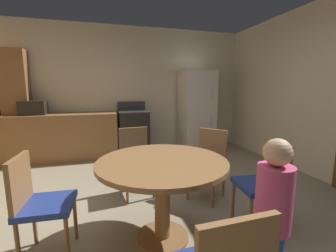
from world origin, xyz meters
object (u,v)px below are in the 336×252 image
Objects in this scene: chair_north at (136,156)px; person_child at (272,218)px; chair_northeast at (209,159)px; chair_west at (38,200)px; oven_range at (134,132)px; dining_table at (162,178)px; chair_east at (265,180)px; microwave at (33,108)px; refrigerator at (197,111)px.

person_child is at bearing 13.51° from chair_north.
chair_northeast is 1.89m from chair_west.
oven_range is 1.26× the size of chair_west.
chair_east is (1.01, -0.10, -0.10)m from dining_table.
oven_range is 1.01× the size of person_child.
microwave is at bearing 107.77° from chair_west.
dining_table is 1.33× the size of chair_west.
oven_range is 3.10m from chair_east.
chair_north is at bearing -96.37° from oven_range.
chair_east is 0.80× the size of person_child.
person_child is at bearing -83.49° from oven_range.
oven_range is 0.95× the size of dining_table.
person_child is (2.27, -3.64, -0.45)m from microwave.
chair_north is 0.95m from chair_northeast.
microwave is 4.09m from chair_east.
chair_east is (0.91, -2.97, 0.03)m from oven_range.
chair_west is at bearing 1.11° from chair_east.
chair_northeast is 0.80× the size of person_child.
refrigerator is 1.61× the size of person_child.
dining_table is (1.75, -2.87, -0.43)m from microwave.
person_child is (-0.26, -1.43, 0.08)m from chair_northeast.
chair_north is 1.00× the size of chair_northeast.
chair_east and chair_northeast have the same top height.
microwave is 0.40× the size of person_child.
dining_table is 1.02m from chair_northeast.
dining_table is 0.93m from person_child.
chair_north is at bearing 49.47° from chair_west.
oven_range is at bearing 177.83° from refrigerator.
person_child is (-1.00, -3.59, -0.30)m from refrigerator.
oven_range is 1.48m from refrigerator.
chair_east is (-0.51, -2.91, -0.38)m from refrigerator.
microwave reaches higher than chair_west.
oven_range is at bearing 87.90° from dining_table.
chair_west is (-1.80, -0.60, 0.00)m from chair_northeast.
refrigerator is 3.77m from chair_west.
chair_northeast is at bearing -44.36° from person_child.
person_child is at bearing -55.87° from dining_table.
person_child is (0.62, -1.78, 0.08)m from chair_north.
chair_east is 1.57m from chair_north.
microwave is 2.54m from chair_north.
oven_range is at bearing 0.11° from microwave.
oven_range is 1.26× the size of chair_north.
dining_table is at bearing -118.37° from refrigerator.
refrigerator reaches higher than chair_west.
oven_range is 2.50× the size of microwave.
chair_west is at bearing -49.47° from chair_north.
chair_east is 1.00× the size of chair_north.
chair_northeast is at bearing 40.21° from dining_table.
refrigerator reaches higher than person_child.
chair_north is 1.00× the size of chair_west.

